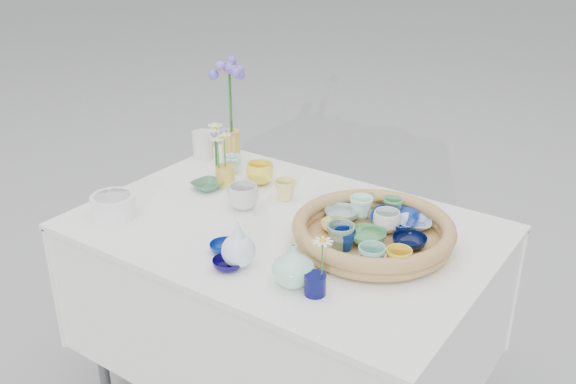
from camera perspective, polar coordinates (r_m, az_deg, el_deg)
The scene contains 32 objects.
wicker_tray at distance 1.88m, azimuth 7.58°, elevation -3.56°, with size 0.47×0.47×0.08m, color #A16E37, non-canonical shape.
tray_ceramic_0 at distance 1.96m, azimuth 9.43°, elevation -2.50°, with size 0.15×0.15×0.04m, color navy.
tray_ceramic_1 at distance 1.86m, azimuth 10.75°, elevation -4.37°, with size 0.10×0.10×0.03m, color black.
tray_ceramic_2 at distance 1.73m, azimuth 9.79°, elevation -5.99°, with size 0.07×0.07×0.07m, color gold.
tray_ceramic_3 at distance 1.86m, azimuth 7.04°, elevation -4.01°, with size 0.11×0.11×0.03m, color #4C9156.
tray_ceramic_4 at distance 1.81m, azimuth 4.71°, elevation -3.98°, with size 0.08×0.08×0.07m, color gray.
tray_ceramic_5 at distance 1.98m, azimuth 4.81°, elevation -2.02°, with size 0.11×0.11×0.03m, color #9BB9B3.
tray_ceramic_6 at distance 1.99m, azimuth 6.53°, elevation -1.37°, with size 0.07×0.07×0.07m, color #C0FEF2.
tray_ceramic_7 at distance 1.92m, azimuth 8.76°, elevation -2.60°, with size 0.08×0.08×0.07m, color silver.
tray_ceramic_8 at distance 1.97m, azimuth 11.23°, elevation -2.75°, with size 0.10×0.10×0.02m, color #A4C0EC.
tray_ceramic_9 at distance 1.81m, azimuth 5.04°, elevation -4.25°, with size 0.06×0.06×0.06m, color navy.
tray_ceramic_10 at distance 1.92m, azimuth 4.23°, elevation -3.04°, with size 0.09×0.09×0.03m, color #E6CC6B.
tray_ceramic_11 at distance 1.72m, azimuth 7.44°, elevation -5.84°, with size 0.08×0.08×0.07m, color #71B2A4.
tray_ceramic_12 at distance 2.02m, azimuth 9.29°, elevation -1.33°, with size 0.06×0.06×0.06m, color #5CA566.
loose_ceramic_0 at distance 2.26m, azimuth -2.52°, elevation 1.67°, with size 0.10×0.10×0.08m, color yellow.
loose_ceramic_1 at distance 2.14m, azimuth -0.25°, elevation 0.20°, with size 0.07×0.07×0.07m, color #E4DF72.
loose_ceramic_2 at distance 2.24m, azimuth -7.17°, elevation 0.58°, with size 0.10×0.10×0.03m, color #407150.
loose_ceramic_3 at distance 2.08m, azimuth -4.00°, elevation -0.43°, with size 0.10×0.10×0.08m, color silver.
loose_ceramic_4 at distance 1.84m, azimuth -5.65°, elevation -4.94°, with size 0.09×0.09×0.03m, color navy.
loose_ceramic_5 at distance 2.36m, azimuth -5.06°, elevation 2.47°, with size 0.07×0.07×0.07m, color #C0EEE8.
loose_ceramic_6 at distance 1.77m, azimuth -5.35°, elevation -6.37°, with size 0.09×0.09×0.03m, color #0B0349.
fluted_bowl at distance 2.10m, azimuth -15.25°, elevation -1.21°, with size 0.14×0.14×0.07m, color white, non-canonical shape.
bud_vase_paleblue at distance 1.74m, azimuth -4.44°, elevation -4.50°, with size 0.09×0.09×0.14m, color silver, non-canonical shape.
bud_vase_seafoam at distance 1.67m, azimuth 0.47°, elevation -6.45°, with size 0.11×0.11×0.12m, color #AAE4C8.
bud_vase_cobalt at distance 1.65m, azimuth 2.42°, elevation -8.21°, with size 0.06×0.06×0.06m, color #070A48.
single_daisy at distance 1.61m, azimuth 3.06°, elevation -5.90°, with size 0.06×0.06×0.11m, color white, non-canonical shape.
tall_vase_yellow at distance 2.43m, azimuth -5.10°, elevation 3.98°, with size 0.07×0.07×0.13m, color gold.
gerbera at distance 2.35m, azimuth -5.21°, elevation 8.10°, with size 0.10×0.10×0.26m, color red, non-canonical shape.
hydrangea at distance 2.36m, azimuth -5.09°, elevation 7.99°, with size 0.09×0.09×0.32m, color #7262CD, non-canonical shape.
white_pitcher at distance 2.50m, azimuth -7.58°, elevation 4.17°, with size 0.11×0.08×0.11m, color silver, non-canonical shape.
daisy_cup at distance 2.26m, azimuth -5.61°, elevation 1.47°, with size 0.07×0.07×0.07m, color gold.
daisy_posy at distance 2.22m, azimuth -6.09°, elevation 4.17°, with size 0.08×0.08×0.15m, color white, non-canonical shape.
Camera 1 is at (1.01, -1.44, 1.69)m, focal length 40.00 mm.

